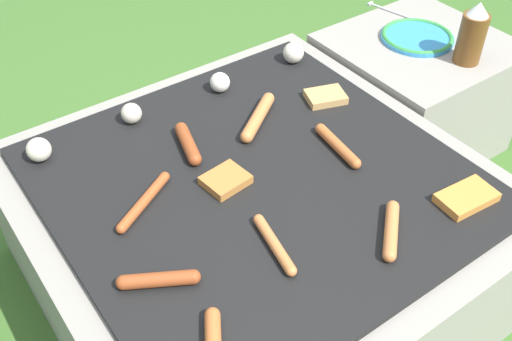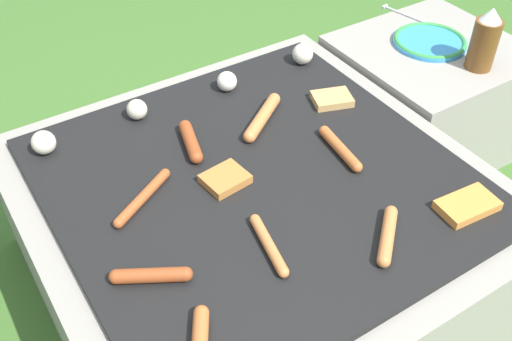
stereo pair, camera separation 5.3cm
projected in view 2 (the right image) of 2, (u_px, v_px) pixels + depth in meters
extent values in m
plane|color=#3D6628|center=(256.00, 281.00, 1.59)|extent=(14.00, 14.00, 0.00)
cube|color=gray|center=(256.00, 236.00, 1.47)|extent=(0.99, 0.99, 0.36)
cube|color=black|center=(256.00, 180.00, 1.35)|extent=(0.87, 0.87, 0.02)
cube|color=gray|center=(423.00, 99.00, 1.89)|extent=(0.50, 0.48, 0.37)
cylinder|color=#A34C23|center=(143.00, 197.00, 1.28)|extent=(0.16, 0.11, 0.02)
sphere|color=#A34C23|center=(165.00, 173.00, 1.33)|extent=(0.02, 0.02, 0.02)
sphere|color=#A34C23|center=(118.00, 223.00, 1.22)|extent=(0.02, 0.02, 0.02)
cylinder|color=#C6753D|center=(388.00, 235.00, 1.19)|extent=(0.12, 0.11, 0.03)
sphere|color=#C6753D|center=(391.00, 212.00, 1.24)|extent=(0.03, 0.03, 0.03)
sphere|color=#C6753D|center=(384.00, 261.00, 1.14)|extent=(0.03, 0.03, 0.03)
cylinder|color=#C6753D|center=(269.00, 245.00, 1.18)|extent=(0.05, 0.15, 0.02)
sphere|color=#C6753D|center=(284.00, 272.00, 1.13)|extent=(0.02, 0.02, 0.02)
sphere|color=#C6753D|center=(255.00, 220.00, 1.23)|extent=(0.02, 0.02, 0.02)
cylinder|color=#C6753D|center=(262.00, 117.00, 1.48)|extent=(0.15, 0.12, 0.03)
sphere|color=#C6753D|center=(274.00, 99.00, 1.54)|extent=(0.03, 0.03, 0.03)
sphere|color=#C6753D|center=(250.00, 136.00, 1.43)|extent=(0.03, 0.03, 0.03)
cylinder|color=#B7602D|center=(340.00, 148.00, 1.40)|extent=(0.04, 0.15, 0.03)
sphere|color=#B7602D|center=(357.00, 167.00, 1.35)|extent=(0.03, 0.03, 0.03)
sphere|color=#B7602D|center=(324.00, 131.00, 1.45)|extent=(0.03, 0.03, 0.03)
sphere|color=#B7602D|center=(201.00, 313.00, 1.05)|extent=(0.03, 0.03, 0.03)
cylinder|color=#93421E|center=(151.00, 275.00, 1.12)|extent=(0.13, 0.09, 0.03)
sphere|color=#93421E|center=(116.00, 277.00, 1.11)|extent=(0.03, 0.03, 0.03)
sphere|color=#93421E|center=(185.00, 274.00, 1.12)|extent=(0.03, 0.03, 0.03)
cylinder|color=#93421E|center=(191.00, 141.00, 1.41)|extent=(0.06, 0.13, 0.03)
sphere|color=#93421E|center=(196.00, 157.00, 1.37)|extent=(0.03, 0.03, 0.03)
sphere|color=#93421E|center=(185.00, 126.00, 1.46)|extent=(0.03, 0.03, 0.03)
cube|color=#B27033|center=(225.00, 179.00, 1.32)|extent=(0.10, 0.09, 0.02)
cube|color=tan|center=(332.00, 99.00, 1.55)|extent=(0.12, 0.10, 0.02)
cube|color=#D18438|center=(467.00, 205.00, 1.26)|extent=(0.13, 0.09, 0.02)
sphere|color=beige|center=(44.00, 142.00, 1.39)|extent=(0.06, 0.06, 0.06)
sphere|color=beige|center=(137.00, 109.00, 1.49)|extent=(0.05, 0.05, 0.05)
sphere|color=silver|center=(227.00, 81.00, 1.59)|extent=(0.05, 0.05, 0.05)
sphere|color=beige|center=(303.00, 54.00, 1.68)|extent=(0.06, 0.06, 0.06)
cylinder|color=#338CCC|center=(430.00, 42.00, 1.78)|extent=(0.22, 0.22, 0.01)
torus|color=#338C3F|center=(430.00, 41.00, 1.78)|extent=(0.21, 0.21, 0.01)
cylinder|color=brown|center=(484.00, 45.00, 1.64)|extent=(0.07, 0.07, 0.14)
cone|color=white|center=(492.00, 14.00, 1.58)|extent=(0.06, 0.06, 0.04)
cylinder|color=silver|center=(413.00, 18.00, 1.90)|extent=(0.05, 0.21, 0.01)
cube|color=silver|center=(385.00, 7.00, 1.96)|extent=(0.03, 0.01, 0.01)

